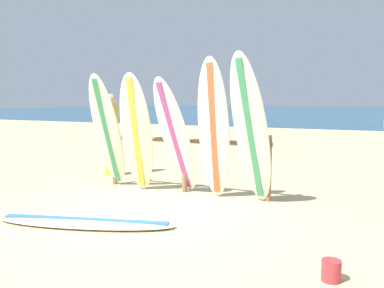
{
  "coord_description": "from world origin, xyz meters",
  "views": [
    {
      "loc": [
        2.94,
        -4.51,
        1.58
      ],
      "look_at": [
        -0.11,
        1.84,
        0.8
      ],
      "focal_mm": 37.36,
      "sensor_mm": 36.0,
      "label": 1
    }
  ],
  "objects_px": {
    "surfboard_leaning_center_left": "(175,137)",
    "sand_bucket": "(331,271)",
    "surfboard_leaning_center": "(214,130)",
    "surfboard_leaning_left": "(136,133)",
    "surfboard_rack": "(184,153)",
    "beachgoer_standing": "(111,131)",
    "surfboard_leaning_center_right": "(251,131)",
    "surfboard_leaning_far_left": "(107,132)",
    "surfboard_lying_on_sand": "(85,222)"
  },
  "relations": [
    {
      "from": "surfboard_rack",
      "to": "sand_bucket",
      "type": "distance_m",
      "value": 3.72
    },
    {
      "from": "surfboard_leaning_center",
      "to": "beachgoer_standing",
      "type": "xyz_separation_m",
      "value": [
        -2.74,
        1.02,
        -0.17
      ]
    },
    {
      "from": "surfboard_leaning_far_left",
      "to": "surfboard_leaning_center_right",
      "type": "relative_size",
      "value": 0.9
    },
    {
      "from": "surfboard_leaning_left",
      "to": "surfboard_leaning_center_left",
      "type": "distance_m",
      "value": 0.7
    },
    {
      "from": "surfboard_leaning_center_left",
      "to": "sand_bucket",
      "type": "height_order",
      "value": "surfboard_leaning_center_left"
    },
    {
      "from": "surfboard_leaning_left",
      "to": "surfboard_lying_on_sand",
      "type": "xyz_separation_m",
      "value": [
        0.39,
        -1.8,
        -0.98
      ]
    },
    {
      "from": "surfboard_leaning_center_right",
      "to": "sand_bucket",
      "type": "distance_m",
      "value": 2.72
    },
    {
      "from": "surfboard_leaning_center_left",
      "to": "surfboard_leaning_center",
      "type": "xyz_separation_m",
      "value": [
        0.7,
        -0.03,
        0.14
      ]
    },
    {
      "from": "surfboard_rack",
      "to": "surfboard_leaning_far_left",
      "type": "bearing_deg",
      "value": -165.15
    },
    {
      "from": "surfboard_leaning_left",
      "to": "sand_bucket",
      "type": "xyz_separation_m",
      "value": [
        3.42,
        -2.13,
        -0.92
      ]
    },
    {
      "from": "sand_bucket",
      "to": "surfboard_lying_on_sand",
      "type": "bearing_deg",
      "value": 173.8
    },
    {
      "from": "surfboard_rack",
      "to": "surfboard_leaning_left",
      "type": "xyz_separation_m",
      "value": [
        -0.72,
        -0.37,
        0.34
      ]
    },
    {
      "from": "surfboard_lying_on_sand",
      "to": "sand_bucket",
      "type": "height_order",
      "value": "sand_bucket"
    },
    {
      "from": "surfboard_leaning_center",
      "to": "surfboard_leaning_center_left",
      "type": "bearing_deg",
      "value": 177.61
    },
    {
      "from": "surfboard_leaning_center_left",
      "to": "sand_bucket",
      "type": "bearing_deg",
      "value": -39.18
    },
    {
      "from": "surfboard_leaning_center_left",
      "to": "surfboard_lying_on_sand",
      "type": "relative_size",
      "value": 0.81
    },
    {
      "from": "surfboard_rack",
      "to": "surfboard_leaning_center",
      "type": "height_order",
      "value": "surfboard_leaning_center"
    },
    {
      "from": "surfboard_leaning_center_left",
      "to": "surfboard_leaning_center",
      "type": "distance_m",
      "value": 0.71
    },
    {
      "from": "surfboard_rack",
      "to": "beachgoer_standing",
      "type": "bearing_deg",
      "value": 161.02
    },
    {
      "from": "surfboard_leaning_far_left",
      "to": "surfboard_leaning_center",
      "type": "distance_m",
      "value": 2.01
    },
    {
      "from": "surfboard_leaning_center_left",
      "to": "surfboard_lying_on_sand",
      "type": "height_order",
      "value": "surfboard_leaning_center_left"
    },
    {
      "from": "surfboard_rack",
      "to": "surfboard_leaning_center",
      "type": "xyz_separation_m",
      "value": [
        0.67,
        -0.31,
        0.43
      ]
    },
    {
      "from": "surfboard_leaning_left",
      "to": "beachgoer_standing",
      "type": "xyz_separation_m",
      "value": [
        -1.35,
        1.08,
        -0.08
      ]
    },
    {
      "from": "surfboard_leaning_far_left",
      "to": "surfboard_lying_on_sand",
      "type": "relative_size",
      "value": 0.84
    },
    {
      "from": "surfboard_leaning_left",
      "to": "sand_bucket",
      "type": "relative_size",
      "value": 10.8
    },
    {
      "from": "surfboard_leaning_far_left",
      "to": "surfboard_leaning_center_left",
      "type": "xyz_separation_m",
      "value": [
        1.31,
        0.08,
        -0.04
      ]
    },
    {
      "from": "surfboard_leaning_far_left",
      "to": "surfboard_lying_on_sand",
      "type": "distance_m",
      "value": 2.29
    },
    {
      "from": "surfboard_rack",
      "to": "beachgoer_standing",
      "type": "height_order",
      "value": "beachgoer_standing"
    },
    {
      "from": "surfboard_leaning_center_right",
      "to": "beachgoer_standing",
      "type": "relative_size",
      "value": 1.32
    },
    {
      "from": "surfboard_rack",
      "to": "sand_bucket",
      "type": "relative_size",
      "value": 16.12
    },
    {
      "from": "beachgoer_standing",
      "to": "sand_bucket",
      "type": "relative_size",
      "value": 9.07
    },
    {
      "from": "surfboard_rack",
      "to": "surfboard_leaning_center_left",
      "type": "distance_m",
      "value": 0.41
    },
    {
      "from": "surfboard_leaning_left",
      "to": "surfboard_leaning_center_left",
      "type": "xyz_separation_m",
      "value": [
        0.7,
        0.09,
        -0.04
      ]
    },
    {
      "from": "surfboard_leaning_far_left",
      "to": "beachgoer_standing",
      "type": "bearing_deg",
      "value": 124.34
    },
    {
      "from": "surfboard_leaning_center_left",
      "to": "beachgoer_standing",
      "type": "bearing_deg",
      "value": 154.15
    },
    {
      "from": "surfboard_leaning_far_left",
      "to": "beachgoer_standing",
      "type": "distance_m",
      "value": 1.3
    },
    {
      "from": "surfboard_rack",
      "to": "sand_bucket",
      "type": "xyz_separation_m",
      "value": [
        2.7,
        -2.5,
        -0.59
      ]
    },
    {
      "from": "surfboard_leaning_far_left",
      "to": "surfboard_leaning_center",
      "type": "bearing_deg",
      "value": 1.41
    },
    {
      "from": "surfboard_leaning_far_left",
      "to": "surfboard_lying_on_sand",
      "type": "bearing_deg",
      "value": -60.85
    },
    {
      "from": "surfboard_leaning_far_left",
      "to": "surfboard_leaning_center_left",
      "type": "height_order",
      "value": "surfboard_leaning_far_left"
    },
    {
      "from": "surfboard_leaning_left",
      "to": "beachgoer_standing",
      "type": "bearing_deg",
      "value": 141.23
    },
    {
      "from": "surfboard_leaning_far_left",
      "to": "surfboard_leaning_center",
      "type": "relative_size",
      "value": 0.91
    },
    {
      "from": "surfboard_leaning_left",
      "to": "surfboard_leaning_center",
      "type": "xyz_separation_m",
      "value": [
        1.39,
        0.06,
        0.1
      ]
    },
    {
      "from": "surfboard_leaning_left",
      "to": "sand_bucket",
      "type": "distance_m",
      "value": 4.13
    },
    {
      "from": "surfboard_rack",
      "to": "beachgoer_standing",
      "type": "relative_size",
      "value": 1.78
    },
    {
      "from": "surfboard_leaning_center_right",
      "to": "surfboard_leaning_center_left",
      "type": "bearing_deg",
      "value": 174.5
    },
    {
      "from": "surfboard_leaning_center_left",
      "to": "surfboard_leaning_center_right",
      "type": "bearing_deg",
      "value": -5.5
    },
    {
      "from": "surfboard_lying_on_sand",
      "to": "surfboard_leaning_far_left",
      "type": "bearing_deg",
      "value": 119.15
    },
    {
      "from": "surfboard_leaning_center_left",
      "to": "surfboard_leaning_center_right",
      "type": "distance_m",
      "value": 1.34
    },
    {
      "from": "surfboard_leaning_center",
      "to": "sand_bucket",
      "type": "xyz_separation_m",
      "value": [
        2.03,
        -2.19,
        -1.02
      ]
    }
  ]
}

